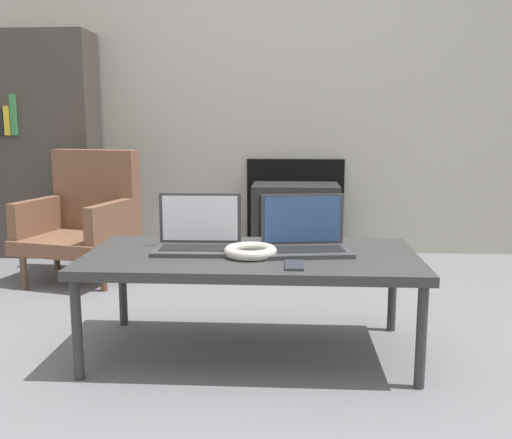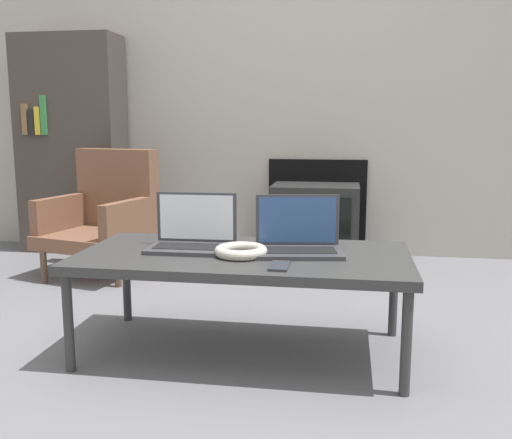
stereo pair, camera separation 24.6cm
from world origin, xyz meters
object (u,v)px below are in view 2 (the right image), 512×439
headphones (241,251)px  armchair (105,213)px  laptop_left (193,237)px  tv (315,223)px  laptop_right (298,240)px  phone (279,266)px

headphones → armchair: size_ratio=0.27×
laptop_left → tv: size_ratio=0.59×
laptop_left → laptop_right: (0.42, -0.00, 0.00)m
laptop_left → armchair: size_ratio=0.45×
laptop_right → phone: size_ratio=2.70×
headphones → armchair: 1.55m
phone → laptop_right: bearing=79.9°
armchair → laptop_right: bearing=-26.0°
laptop_left → laptop_right: same height
laptop_left → tv: laptop_left is taller
laptop_right → headphones: (-0.21, -0.10, -0.03)m
phone → headphones: bearing=138.5°
laptop_left → headphones: laptop_left is taller
laptop_right → armchair: 1.63m
armchair → phone: bearing=-33.0°
armchair → headphones: bearing=-33.7°
laptop_left → laptop_right: 0.42m
laptop_right → armchair: bearing=131.6°
laptop_right → phone: (-0.04, -0.24, -0.04)m
headphones → laptop_right: bearing=25.5°
phone → armchair: size_ratio=0.18×
laptop_left → tv: (0.40, 1.54, -0.20)m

